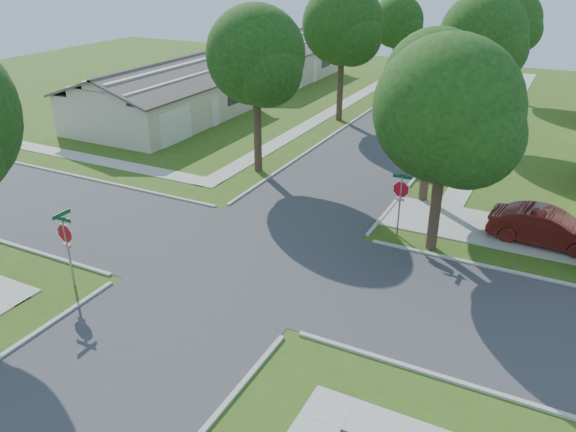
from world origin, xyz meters
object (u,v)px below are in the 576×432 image
(stop_sign_ne, at_px, (401,192))
(car_curb_east, at_px, (476,93))
(stop_sign_sw, at_px, (66,237))
(tree_ne_corner, at_px, (448,116))
(house_nw_far, at_px, (274,63))
(tree_w_mid, at_px, (343,28))
(tree_w_far, at_px, (397,24))
(tree_e_far, at_px, (510,24))
(tree_w_near, at_px, (257,60))
(car_curb_west, at_px, (444,73))
(tree_e_near, at_px, (436,87))
(tree_e_mid, at_px, (483,40))
(house_nw_near, at_px, (164,100))
(car_driveway, at_px, (547,228))

(stop_sign_ne, distance_m, car_curb_east, 26.90)
(stop_sign_sw, bearing_deg, stop_sign_ne, 45.00)
(tree_ne_corner, relative_size, house_nw_far, 0.64)
(stop_sign_sw, xyz_separation_m, stop_sign_ne, (9.40, 9.40, 0.00))
(stop_sign_sw, relative_size, tree_w_mid, 0.31)
(stop_sign_sw, bearing_deg, tree_w_far, 89.93)
(tree_e_far, xyz_separation_m, tree_w_far, (-9.40, -0.00, -0.47))
(tree_e_far, xyz_separation_m, tree_w_near, (-9.40, -25.00, 0.14))
(tree_w_mid, height_order, car_curb_west, tree_w_mid)
(stop_sign_sw, height_order, car_curb_east, stop_sign_sw)
(house_nw_far, distance_m, car_curb_east, 19.22)
(stop_sign_sw, relative_size, tree_w_near, 0.33)
(tree_e_near, xyz_separation_m, car_curb_west, (-5.95, 30.50, -5.06))
(house_nw_far, bearing_deg, tree_e_mid, -27.91)
(car_curb_west, bearing_deg, house_nw_near, 65.62)
(tree_ne_corner, bearing_deg, car_driveway, 31.29)
(tree_e_mid, height_order, tree_w_far, tree_e_mid)
(house_nw_near, bearing_deg, tree_e_mid, 16.15)
(tree_e_near, bearing_deg, tree_ne_corner, -71.47)
(tree_e_near, distance_m, tree_ne_corner, 5.06)
(tree_w_mid, bearing_deg, car_curb_east, 53.30)
(tree_ne_corner, bearing_deg, house_nw_near, 154.23)
(house_nw_near, xyz_separation_m, car_driveway, (26.48, -8.28, -0.75))
(car_curb_east, bearing_deg, tree_e_mid, -74.74)
(tree_w_mid, height_order, house_nw_far, tree_w_mid)
(tree_e_mid, bearing_deg, stop_sign_sw, -110.20)
(tree_w_near, xyz_separation_m, tree_w_far, (-0.01, 25.00, -0.61))
(stop_sign_ne, distance_m, house_nw_near, 23.12)
(stop_sign_ne, bearing_deg, tree_w_far, 107.70)
(car_curb_east, bearing_deg, house_nw_far, -174.58)
(tree_e_near, xyz_separation_m, tree_w_mid, (-9.39, 12.00, 0.85))
(tree_e_far, distance_m, car_driveway, 28.37)
(tree_e_mid, bearing_deg, tree_w_far, 125.90)
(stop_sign_ne, height_order, tree_w_mid, tree_w_mid)
(stop_sign_ne, relative_size, tree_w_mid, 0.31)
(tree_e_mid, distance_m, tree_ne_corner, 16.89)
(stop_sign_sw, bearing_deg, tree_e_mid, 69.80)
(tree_e_far, xyz_separation_m, car_curb_west, (-5.95, 5.50, -5.40))
(tree_ne_corner, height_order, car_curb_west, tree_ne_corner)
(stop_sign_ne, height_order, house_nw_near, house_nw_near)
(stop_sign_sw, distance_m, tree_w_mid, 26.09)
(tree_w_far, bearing_deg, car_curb_west, 57.90)
(tree_e_mid, bearing_deg, tree_ne_corner, -84.55)
(tree_e_mid, xyz_separation_m, house_nw_far, (-20.75, 10.99, -4.74))
(tree_e_near, relative_size, tree_ne_corner, 0.96)
(tree_w_far, bearing_deg, house_nw_far, -169.95)
(tree_w_near, height_order, car_driveway, tree_w_near)
(tree_ne_corner, distance_m, car_curb_east, 27.94)
(car_driveway, height_order, car_curb_east, car_driveway)
(tree_w_near, bearing_deg, tree_w_far, 90.01)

